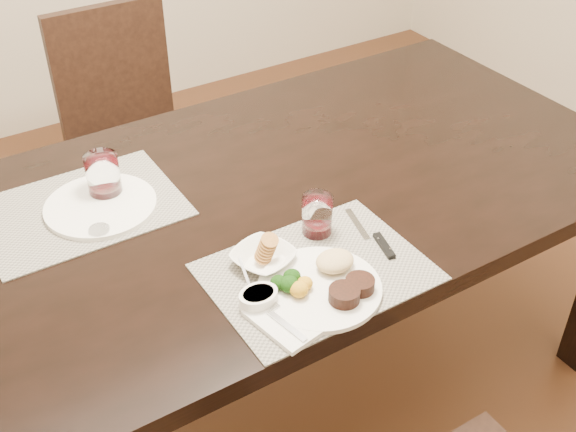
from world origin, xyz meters
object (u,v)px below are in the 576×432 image
steak_knife (377,240)px  far_plate (101,206)px  chair_far (129,123)px  wine_glass_near (317,217)px  dinner_plate (325,283)px  cracker_bowl (263,257)px

steak_knife → far_plate: (-0.48, 0.46, 0.00)m
chair_far → wine_glass_near: size_ratio=9.43×
dinner_plate → steak_knife: dinner_plate is taller
steak_knife → wine_glass_near: size_ratio=2.15×
dinner_plate → cracker_bowl: (-0.07, 0.14, 0.00)m
cracker_bowl → wine_glass_near: 0.17m
chair_far → far_plate: bearing=-114.2°
cracker_bowl → far_plate: size_ratio=0.61×
dinner_plate → far_plate: (-0.29, 0.52, -0.01)m
dinner_plate → far_plate: dinner_plate is taller
wine_glass_near → steak_knife: bearing=-47.8°
steak_knife → dinner_plate: bearing=-146.5°
far_plate → wine_glass_near: bearing=-42.3°
chair_far → wine_glass_near: chair_far is taller
wine_glass_near → far_plate: size_ratio=0.36×
dinner_plate → far_plate: bearing=98.9°
dinner_plate → steak_knife: bearing=-0.9°
wine_glass_near → far_plate: bearing=137.7°
chair_far → steak_knife: bearing=-84.3°
chair_far → far_plate: (-0.36, -0.79, 0.26)m
steak_knife → chair_far: bearing=109.8°
chair_far → far_plate: 0.91m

